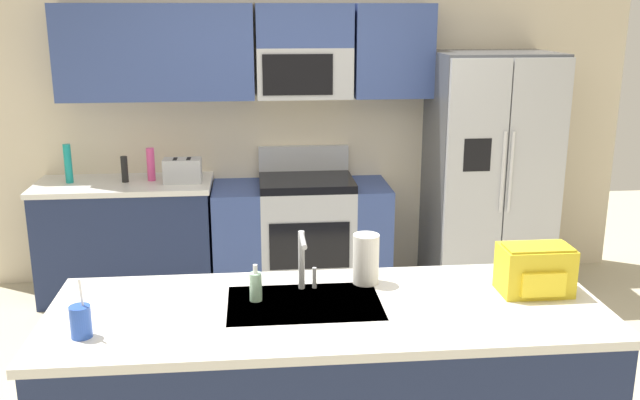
% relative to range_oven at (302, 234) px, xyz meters
% --- Properties ---
extents(kitchen_wall_unit, '(5.20, 0.43, 2.60)m').
position_rel_range_oven_xyz_m(kitchen_wall_unit, '(-0.08, 0.28, 1.03)').
color(kitchen_wall_unit, beige).
rests_on(kitchen_wall_unit, ground).
extents(back_counter, '(1.31, 0.63, 0.90)m').
position_rel_range_oven_xyz_m(back_counter, '(-1.34, -0.00, 0.01)').
color(back_counter, '#1E2A4D').
rests_on(back_counter, ground).
extents(range_oven, '(1.36, 0.61, 1.10)m').
position_rel_range_oven_xyz_m(range_oven, '(0.00, 0.00, 0.00)').
color(range_oven, '#B7BABF').
rests_on(range_oven, ground).
extents(refrigerator, '(0.90, 0.76, 1.85)m').
position_rel_range_oven_xyz_m(refrigerator, '(1.46, -0.07, 0.48)').
color(refrigerator, '#4C4F54').
rests_on(refrigerator, ground).
extents(island_counter, '(2.44, 0.90, 0.90)m').
position_rel_range_oven_xyz_m(island_counter, '(-0.05, -2.43, 0.01)').
color(island_counter, '#1E2A4D').
rests_on(island_counter, ground).
extents(toaster, '(0.28, 0.16, 0.18)m').
position_rel_range_oven_xyz_m(toaster, '(-0.89, -0.05, 0.55)').
color(toaster, '#B7BABF').
rests_on(toaster, back_counter).
extents(pepper_mill, '(0.05, 0.05, 0.20)m').
position_rel_range_oven_xyz_m(pepper_mill, '(-1.33, -0.00, 0.56)').
color(pepper_mill, black).
rests_on(pepper_mill, back_counter).
extents(bottle_teal, '(0.06, 0.06, 0.29)m').
position_rel_range_oven_xyz_m(bottle_teal, '(-1.74, 0.02, 0.60)').
color(bottle_teal, teal).
rests_on(bottle_teal, back_counter).
extents(bottle_pink, '(0.06, 0.06, 0.25)m').
position_rel_range_oven_xyz_m(bottle_pink, '(-1.14, 0.03, 0.58)').
color(bottle_pink, '#EA4C93').
rests_on(bottle_pink, back_counter).
extents(sink_faucet, '(0.09, 0.21, 0.28)m').
position_rel_range_oven_xyz_m(sink_faucet, '(-0.15, -2.24, 0.62)').
color(sink_faucet, '#B7BABF').
rests_on(sink_faucet, island_counter).
extents(drink_cup_blue, '(0.08, 0.08, 0.25)m').
position_rel_range_oven_xyz_m(drink_cup_blue, '(-1.06, -2.63, 0.52)').
color(drink_cup_blue, blue).
rests_on(drink_cup_blue, island_counter).
extents(soap_dispenser, '(0.06, 0.06, 0.17)m').
position_rel_range_oven_xyz_m(soap_dispenser, '(-0.37, -2.33, 0.53)').
color(soap_dispenser, '#A5D8B2').
rests_on(soap_dispenser, island_counter).
extents(paper_towel_roll, '(0.12, 0.12, 0.24)m').
position_rel_range_oven_xyz_m(paper_towel_roll, '(0.16, -2.17, 0.58)').
color(paper_towel_roll, white).
rests_on(paper_towel_roll, island_counter).
extents(backpack, '(0.32, 0.22, 0.23)m').
position_rel_range_oven_xyz_m(backpack, '(0.91, -2.36, 0.57)').
color(backpack, yellow).
rests_on(backpack, island_counter).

